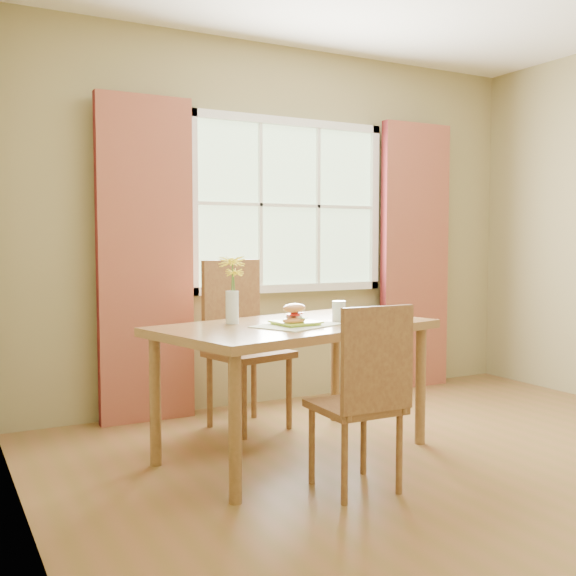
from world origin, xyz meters
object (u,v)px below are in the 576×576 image
at_px(croissant_sandwich, 294,314).
at_px(flower_vase, 232,283).
at_px(chair_near, 364,391).
at_px(dining_table, 295,337).
at_px(water_glass, 339,312).
at_px(chair_far, 240,335).

relative_size(croissant_sandwich, flower_vase, 0.46).
bearing_deg(chair_near, dining_table, 90.96).
height_order(croissant_sandwich, water_glass, croissant_sandwich).
bearing_deg(chair_near, flower_vase, 111.32).
height_order(water_glass, flower_vase, flower_vase).
distance_m(dining_table, water_glass, 0.31).
bearing_deg(croissant_sandwich, dining_table, 41.69).
bearing_deg(water_glass, croissant_sandwich, -163.95).
distance_m(dining_table, chair_near, 0.72).
bearing_deg(chair_far, dining_table, -101.28).
height_order(croissant_sandwich, flower_vase, flower_vase).
height_order(chair_near, flower_vase, flower_vase).
height_order(chair_near, chair_far, chair_far).
bearing_deg(chair_near, croissant_sandwich, 99.09).
xyz_separation_m(water_glass, flower_vase, (-0.59, 0.20, 0.17)).
bearing_deg(flower_vase, croissant_sandwich, -51.52).
xyz_separation_m(croissant_sandwich, water_glass, (0.35, 0.10, -0.02)).
bearing_deg(water_glass, chair_far, 111.41).
distance_m(dining_table, croissant_sandwich, 0.22).
distance_m(chair_far, water_glass, 0.84).
bearing_deg(croissant_sandwich, flower_vase, 109.65).
xyz_separation_m(chair_near, chair_far, (-0.02, 1.41, 0.10)).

